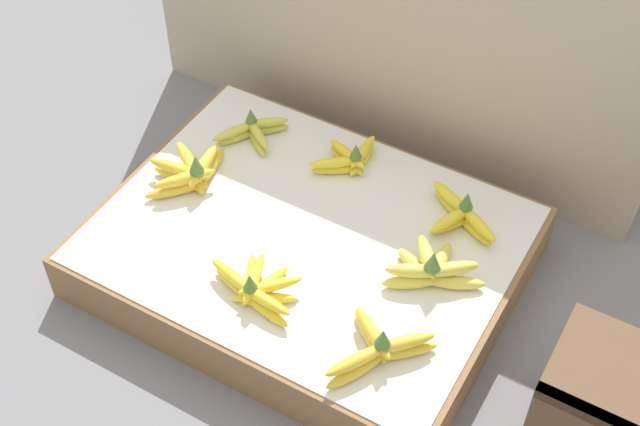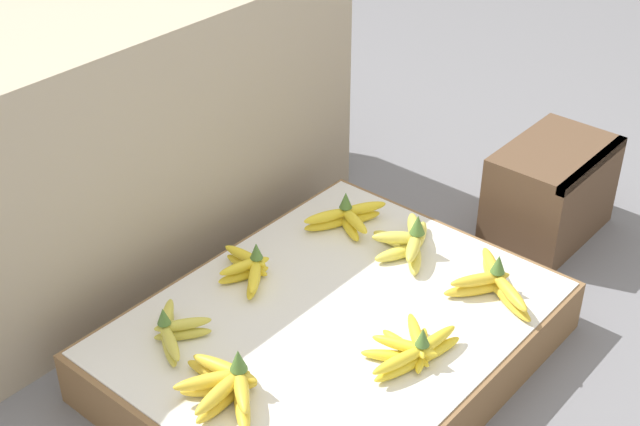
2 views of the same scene
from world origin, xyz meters
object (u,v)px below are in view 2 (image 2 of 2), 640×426
banana_bunch_front_midleft (413,350)px  banana_bunch_back_left (173,331)px  banana_bunch_middle_left (226,385)px  banana_bunch_front_midright (493,282)px  banana_bunch_back_midleft (249,269)px  wooden_crate (551,191)px  banana_bunch_middle_midright (408,242)px  banana_bunch_back_midright (346,217)px

banana_bunch_front_midleft → banana_bunch_back_left: size_ratio=1.31×
banana_bunch_back_left → banana_bunch_middle_left: bearing=-102.5°
banana_bunch_front_midright → banana_bunch_middle_left: (-0.63, 0.23, 0.00)m
banana_bunch_back_left → banana_bunch_back_midleft: (0.26, 0.03, 0.00)m
wooden_crate → banana_bunch_front_midleft: (-0.80, -0.11, 0.03)m
banana_bunch_middle_midright → banana_bunch_back_left: banana_bunch_middle_midright is taller
wooden_crate → banana_bunch_front_midright: (-0.50, -0.12, 0.03)m
wooden_crate → banana_bunch_back_midright: size_ratio=1.68×
banana_bunch_back_midright → banana_bunch_front_midright: bearing=-89.2°
banana_bunch_middle_left → banana_bunch_middle_midright: size_ratio=1.10×
banana_bunch_front_midleft → banana_bunch_back_midleft: (-0.02, 0.46, 0.00)m
banana_bunch_back_midleft → banana_bunch_middle_left: bearing=-142.2°
banana_bunch_middle_left → banana_bunch_back_midright: size_ratio=1.14×
banana_bunch_middle_midright → banana_bunch_back_midright: (-0.01, 0.18, -0.00)m
banana_bunch_back_midleft → banana_bunch_back_midright: size_ratio=0.86×
banana_bunch_front_midright → banana_bunch_middle_midright: bearing=88.6°
banana_bunch_front_midleft → banana_bunch_back_midright: bearing=54.7°
banana_bunch_front_midright → banana_bunch_back_midleft: size_ratio=1.21×
wooden_crate → banana_bunch_middle_left: (-1.13, 0.11, 0.03)m
banana_bunch_front_midright → banana_bunch_back_midright: size_ratio=1.04×
banana_bunch_middle_left → wooden_crate: bearing=-5.5°
wooden_crate → banana_bunch_back_midright: bearing=148.4°
banana_bunch_middle_left → banana_bunch_back_midleft: bearing=37.8°
banana_bunch_front_midright → banana_bunch_back_midright: (-0.01, 0.43, -0.00)m
banana_bunch_front_midleft → banana_bunch_front_midright: size_ratio=1.07×
banana_bunch_front_midleft → wooden_crate: bearing=7.6°
banana_bunch_back_midleft → banana_bunch_back_midright: 0.32m
banana_bunch_middle_midright → banana_bunch_back_left: bearing=162.1°
wooden_crate → banana_bunch_back_midleft: 0.89m
banana_bunch_front_midleft → banana_bunch_middle_midright: bearing=37.2°
banana_bunch_back_left → banana_bunch_back_midright: (0.58, -0.01, 0.00)m
banana_bunch_front_midleft → banana_bunch_middle_left: bearing=146.6°
wooden_crate → banana_bunch_middle_midright: 0.51m
banana_bunch_middle_midright → banana_bunch_back_midleft: 0.40m
banana_bunch_front_midleft → banana_bunch_front_midright: banana_bunch_front_midright is taller
banana_bunch_middle_left → banana_bunch_back_midright: (0.63, 0.20, -0.00)m
banana_bunch_middle_midright → banana_bunch_back_left: 0.62m
banana_bunch_middle_midright → banana_bunch_back_left: size_ratio=1.23×
wooden_crate → banana_bunch_front_midleft: size_ratio=1.52×
banana_bunch_middle_left → banana_bunch_back_midright: banana_bunch_middle_left is taller
wooden_crate → banana_bunch_back_midleft: wooden_crate is taller
wooden_crate → banana_bunch_front_midleft: 0.81m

